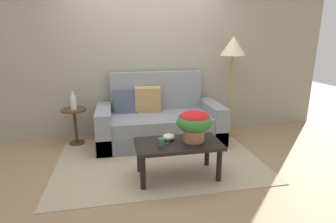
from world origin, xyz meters
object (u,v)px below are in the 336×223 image
(table_vase, at_px, (73,102))
(potted_plant, at_px, (194,123))
(coffee_mug, at_px, (162,142))
(side_table, at_px, (75,120))
(floor_lamp, at_px, (233,52))
(couch, at_px, (159,121))
(snack_bowl, at_px, (169,137))
(coffee_table, at_px, (178,148))

(table_vase, bearing_deg, potted_plant, -40.37)
(coffee_mug, xyz_separation_m, table_vase, (-1.12, 1.35, 0.20))
(side_table, distance_m, floor_lamp, 2.72)
(floor_lamp, distance_m, potted_plant, 1.77)
(couch, bearing_deg, snack_bowl, -92.96)
(coffee_table, relative_size, snack_bowl, 6.77)
(snack_bowl, height_order, table_vase, table_vase)
(coffee_table, height_order, side_table, side_table)
(potted_plant, distance_m, snack_bowl, 0.35)
(side_table, bearing_deg, couch, -4.75)
(potted_plant, xyz_separation_m, table_vase, (-1.51, 1.29, 0.01))
(coffee_table, bearing_deg, table_vase, 135.52)
(coffee_table, bearing_deg, coffee_mug, -164.78)
(floor_lamp, bearing_deg, potted_plant, -128.65)
(side_table, distance_m, snack_bowl, 1.73)
(coffee_table, xyz_separation_m, side_table, (-1.33, 1.31, 0.03))
(snack_bowl, bearing_deg, side_table, 135.65)
(potted_plant, relative_size, snack_bowl, 2.79)
(couch, height_order, coffee_mug, couch)
(potted_plant, relative_size, coffee_mug, 3.40)
(side_table, bearing_deg, table_vase, -65.27)
(side_table, height_order, floor_lamp, floor_lamp)
(couch, distance_m, snack_bowl, 1.12)
(floor_lamp, relative_size, potted_plant, 4.00)
(side_table, height_order, potted_plant, potted_plant)
(snack_bowl, bearing_deg, coffee_mug, -125.89)
(coffee_mug, bearing_deg, coffee_table, 15.22)
(side_table, xyz_separation_m, snack_bowl, (1.24, -1.21, 0.08))
(coffee_table, bearing_deg, floor_lamp, 46.69)
(side_table, relative_size, potted_plant, 1.39)
(side_table, relative_size, snack_bowl, 3.88)
(floor_lamp, distance_m, snack_bowl, 1.97)
(floor_lamp, bearing_deg, snack_bowl, -137.72)
(side_table, xyz_separation_m, floor_lamp, (2.53, -0.04, 1.00))
(couch, height_order, floor_lamp, floor_lamp)
(potted_plant, xyz_separation_m, snack_bowl, (-0.28, 0.09, -0.19))
(floor_lamp, relative_size, table_vase, 6.19)
(snack_bowl, distance_m, table_vase, 1.73)
(floor_lamp, height_order, snack_bowl, floor_lamp)
(coffee_table, xyz_separation_m, coffee_mug, (-0.20, -0.05, 0.11))
(couch, bearing_deg, coffee_mug, -97.68)
(side_table, distance_m, table_vase, 0.29)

